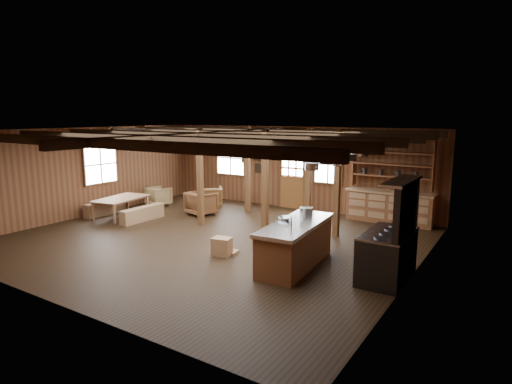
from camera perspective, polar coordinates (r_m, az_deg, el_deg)
room at (r=10.94m, az=-6.00°, el=0.82°), size 10.04×9.04×2.84m
ceiling_joists at (r=10.94m, az=-5.55°, el=7.57°), size 9.80×8.82×0.18m
timber_posts at (r=12.34m, az=1.91°, el=1.94°), size 3.95×2.35×2.80m
back_door at (r=14.72m, az=4.86°, el=1.21°), size 1.02×0.08×2.15m
window_back_left at (r=15.99m, az=-3.39°, el=4.55°), size 1.32×0.06×1.32m
window_back_right at (r=14.08m, az=9.62°, el=3.65°), size 1.02×0.06×1.32m
window_left at (r=14.80m, az=-20.03°, el=3.49°), size 0.14×1.24×1.32m
notice_boards at (r=15.37m, az=-0.06°, el=4.48°), size 1.08×0.03×0.90m
back_counter at (r=13.32m, az=17.39°, el=-1.40°), size 2.55×0.60×2.45m
pendant_lamps at (r=13.06m, az=-11.12°, el=5.97°), size 1.86×2.36×0.66m
pot_rack at (r=9.31m, az=11.20°, el=4.49°), size 0.43×3.00×0.45m
kitchen_island at (r=9.19m, az=5.30°, el=-6.90°), size 1.10×2.57×1.20m
step_stool at (r=9.88m, az=-4.57°, el=-7.28°), size 0.53×0.42×0.42m
commercial_range at (r=8.74m, az=17.41°, el=-7.13°), size 0.83×1.62×1.99m
dining_table at (r=14.11m, az=-17.41°, el=-1.98°), size 1.26×1.89×0.62m
bench_wall at (r=14.70m, az=-19.29°, el=-1.98°), size 0.29×1.57×0.43m
bench_aisle at (r=13.47m, az=-14.89°, el=-2.84°), size 0.29×1.55×0.43m
armchair_a at (r=15.17m, az=-6.00°, el=-0.60°), size 1.05×1.05×0.69m
armchair_b at (r=13.87m, az=-7.29°, el=-1.50°), size 1.00×1.02×0.76m
armchair_c at (r=15.56m, az=-12.87°, el=-0.56°), size 0.83×0.85×0.67m
counter_pot at (r=9.75m, az=6.72°, el=-2.58°), size 0.29×0.29×0.18m
bowl at (r=9.28m, az=3.87°, el=-3.53°), size 0.30×0.30×0.07m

